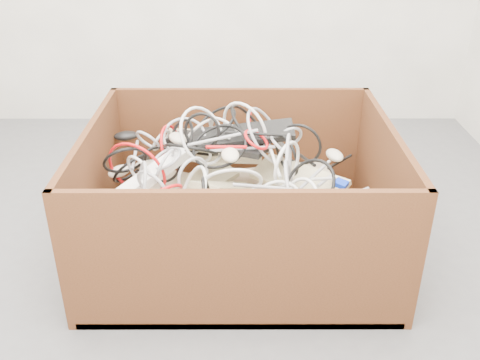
{
  "coord_description": "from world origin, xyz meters",
  "views": [
    {
      "loc": [
        0.11,
        -1.74,
        1.27
      ],
      "look_at": [
        0.12,
        0.09,
        0.3
      ],
      "focal_mm": 40.27,
      "sensor_mm": 36.0,
      "label": 1
    }
  ],
  "objects_px": {
    "power_strip_left": "(154,173)",
    "power_strip_right": "(175,211)",
    "vga_plug": "(341,184)",
    "cardboard_box": "(236,219)"
  },
  "relations": [
    {
      "from": "power_strip_right",
      "to": "vga_plug",
      "type": "distance_m",
      "value": 0.61
    },
    {
      "from": "cardboard_box",
      "to": "power_strip_left",
      "type": "height_order",
      "value": "cardboard_box"
    },
    {
      "from": "power_strip_left",
      "to": "cardboard_box",
      "type": "bearing_deg",
      "value": -40.0
    },
    {
      "from": "power_strip_left",
      "to": "power_strip_right",
      "type": "relative_size",
      "value": 1.11
    },
    {
      "from": "cardboard_box",
      "to": "vga_plug",
      "type": "xyz_separation_m",
      "value": [
        0.38,
        -0.1,
        0.21
      ]
    },
    {
      "from": "power_strip_right",
      "to": "vga_plug",
      "type": "height_order",
      "value": "power_strip_right"
    },
    {
      "from": "power_strip_left",
      "to": "power_strip_right",
      "type": "bearing_deg",
      "value": -112.85
    },
    {
      "from": "power_strip_right",
      "to": "vga_plug",
      "type": "relative_size",
      "value": 6.27
    },
    {
      "from": "power_strip_left",
      "to": "power_strip_right",
      "type": "xyz_separation_m",
      "value": [
        0.1,
        -0.25,
        -0.01
      ]
    },
    {
      "from": "cardboard_box",
      "to": "power_strip_left",
      "type": "bearing_deg",
      "value": -174.47
    }
  ]
}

